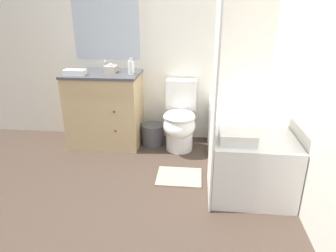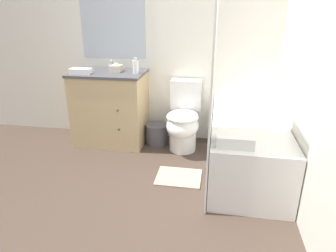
{
  "view_description": "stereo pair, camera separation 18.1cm",
  "coord_description": "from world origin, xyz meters",
  "px_view_note": "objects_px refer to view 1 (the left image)",
  "views": [
    {
      "loc": [
        0.34,
        -1.85,
        1.59
      ],
      "look_at": [
        0.07,
        0.8,
        0.53
      ],
      "focal_mm": 32.0,
      "sensor_mm": 36.0,
      "label": 1
    },
    {
      "loc": [
        0.52,
        -1.83,
        1.59
      ],
      "look_at": [
        0.07,
        0.8,
        0.53
      ],
      "focal_mm": 32.0,
      "sensor_mm": 36.0,
      "label": 2
    }
  ],
  "objects_px": {
    "toilet": "(180,121)",
    "bath_mat": "(179,177)",
    "wastebasket": "(153,134)",
    "tissue_box": "(111,69)",
    "soap_dispenser": "(131,67)",
    "bath_towel_folded": "(238,137)",
    "vanity_cabinet": "(105,108)",
    "hand_towel_folded": "(75,72)",
    "bathtub": "(244,144)",
    "sink_faucet": "(107,67)"
  },
  "relations": [
    {
      "from": "toilet",
      "to": "bath_mat",
      "type": "bearing_deg",
      "value": -86.34
    },
    {
      "from": "wastebasket",
      "to": "tissue_box",
      "type": "xyz_separation_m",
      "value": [
        -0.48,
        0.02,
        0.8
      ]
    },
    {
      "from": "soap_dispenser",
      "to": "bath_towel_folded",
      "type": "bearing_deg",
      "value": -43.0
    },
    {
      "from": "vanity_cabinet",
      "to": "bath_towel_folded",
      "type": "xyz_separation_m",
      "value": [
        1.44,
        -1.06,
        0.15
      ]
    },
    {
      "from": "hand_towel_folded",
      "to": "tissue_box",
      "type": "bearing_deg",
      "value": 26.71
    },
    {
      "from": "toilet",
      "to": "bathtub",
      "type": "bearing_deg",
      "value": -31.05
    },
    {
      "from": "bathtub",
      "to": "soap_dispenser",
      "type": "relative_size",
      "value": 8.5
    },
    {
      "from": "vanity_cabinet",
      "to": "wastebasket",
      "type": "xyz_separation_m",
      "value": [
        0.57,
        0.02,
        -0.33
      ]
    },
    {
      "from": "toilet",
      "to": "bath_towel_folded",
      "type": "height_order",
      "value": "toilet"
    },
    {
      "from": "sink_faucet",
      "to": "bath_mat",
      "type": "distance_m",
      "value": 1.63
    },
    {
      "from": "sink_faucet",
      "to": "tissue_box",
      "type": "bearing_deg",
      "value": -61.22
    },
    {
      "from": "wastebasket",
      "to": "bath_towel_folded",
      "type": "bearing_deg",
      "value": -50.98
    },
    {
      "from": "vanity_cabinet",
      "to": "toilet",
      "type": "relative_size",
      "value": 1.12
    },
    {
      "from": "wastebasket",
      "to": "hand_towel_folded",
      "type": "relative_size",
      "value": 1.16
    },
    {
      "from": "vanity_cabinet",
      "to": "hand_towel_folded",
      "type": "xyz_separation_m",
      "value": [
        -0.27,
        -0.14,
        0.46
      ]
    },
    {
      "from": "sink_faucet",
      "to": "hand_towel_folded",
      "type": "bearing_deg",
      "value": -127.7
    },
    {
      "from": "bathtub",
      "to": "soap_dispenser",
      "type": "xyz_separation_m",
      "value": [
        -1.26,
        0.45,
        0.69
      ]
    },
    {
      "from": "soap_dispenser",
      "to": "toilet",
      "type": "bearing_deg",
      "value": -3.16
    },
    {
      "from": "vanity_cabinet",
      "to": "sink_faucet",
      "type": "relative_size",
      "value": 6.24
    },
    {
      "from": "toilet",
      "to": "bath_mat",
      "type": "distance_m",
      "value": 0.77
    },
    {
      "from": "bathtub",
      "to": "hand_towel_folded",
      "type": "relative_size",
      "value": 6.42
    },
    {
      "from": "wastebasket",
      "to": "bath_mat",
      "type": "bearing_deg",
      "value": -63.67
    },
    {
      "from": "toilet",
      "to": "soap_dispenser",
      "type": "bearing_deg",
      "value": 176.84
    },
    {
      "from": "wastebasket",
      "to": "hand_towel_folded",
      "type": "distance_m",
      "value": 1.16
    },
    {
      "from": "sink_faucet",
      "to": "toilet",
      "type": "distance_m",
      "value": 1.1
    },
    {
      "from": "bathtub",
      "to": "hand_towel_folded",
      "type": "height_order",
      "value": "hand_towel_folded"
    },
    {
      "from": "bathtub",
      "to": "hand_towel_folded",
      "type": "distance_m",
      "value": 2.01
    },
    {
      "from": "toilet",
      "to": "hand_towel_folded",
      "type": "distance_m",
      "value": 1.31
    },
    {
      "from": "toilet",
      "to": "bath_towel_folded",
      "type": "bearing_deg",
      "value": -61.59
    },
    {
      "from": "soap_dispenser",
      "to": "hand_towel_folded",
      "type": "height_order",
      "value": "soap_dispenser"
    },
    {
      "from": "soap_dispenser",
      "to": "bath_mat",
      "type": "distance_m",
      "value": 1.34
    },
    {
      "from": "bath_mat",
      "to": "bathtub",
      "type": "bearing_deg",
      "value": 22.03
    },
    {
      "from": "bathtub",
      "to": "bath_towel_folded",
      "type": "height_order",
      "value": "bath_towel_folded"
    },
    {
      "from": "toilet",
      "to": "wastebasket",
      "type": "relative_size",
      "value": 2.87
    },
    {
      "from": "vanity_cabinet",
      "to": "wastebasket",
      "type": "bearing_deg",
      "value": 1.84
    },
    {
      "from": "hand_towel_folded",
      "to": "bath_mat",
      "type": "xyz_separation_m",
      "value": [
        1.22,
        -0.61,
        -0.91
      ]
    },
    {
      "from": "bath_towel_folded",
      "to": "bath_mat",
      "type": "height_order",
      "value": "bath_towel_folded"
    },
    {
      "from": "vanity_cabinet",
      "to": "tissue_box",
      "type": "distance_m",
      "value": 0.48
    },
    {
      "from": "vanity_cabinet",
      "to": "toilet",
      "type": "height_order",
      "value": "vanity_cabinet"
    },
    {
      "from": "bath_towel_folded",
      "to": "bathtub",
      "type": "bearing_deg",
      "value": 74.39
    },
    {
      "from": "sink_faucet",
      "to": "wastebasket",
      "type": "xyz_separation_m",
      "value": [
        0.57,
        -0.19,
        -0.79
      ]
    },
    {
      "from": "hand_towel_folded",
      "to": "bath_towel_folded",
      "type": "relative_size",
      "value": 0.8
    },
    {
      "from": "tissue_box",
      "to": "bath_mat",
      "type": "relative_size",
      "value": 0.33
    },
    {
      "from": "hand_towel_folded",
      "to": "bath_mat",
      "type": "height_order",
      "value": "hand_towel_folded"
    },
    {
      "from": "toilet",
      "to": "sink_faucet",
      "type": "bearing_deg",
      "value": 163.26
    },
    {
      "from": "tissue_box",
      "to": "wastebasket",
      "type": "bearing_deg",
      "value": -2.31
    },
    {
      "from": "wastebasket",
      "to": "bath_towel_folded",
      "type": "distance_m",
      "value": 1.47
    },
    {
      "from": "toilet",
      "to": "soap_dispenser",
      "type": "distance_m",
      "value": 0.83
    },
    {
      "from": "toilet",
      "to": "bath_towel_folded",
      "type": "relative_size",
      "value": 2.66
    },
    {
      "from": "tissue_box",
      "to": "hand_towel_folded",
      "type": "xyz_separation_m",
      "value": [
        -0.36,
        -0.18,
        -0.01
      ]
    }
  ]
}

